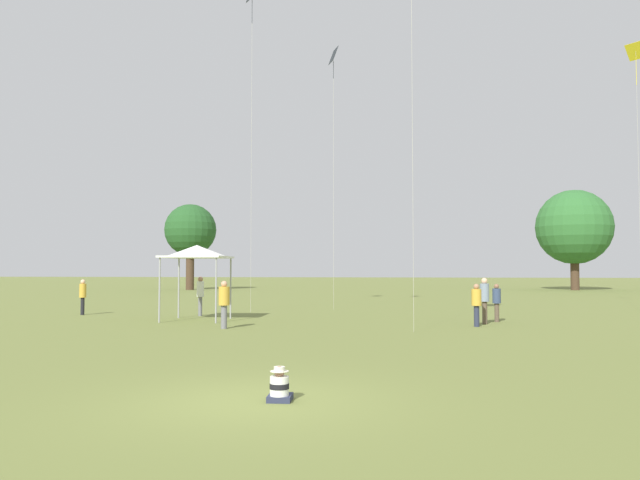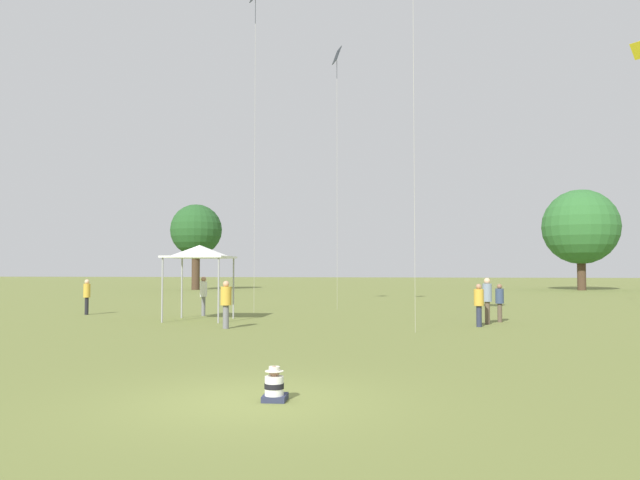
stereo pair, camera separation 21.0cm
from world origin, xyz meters
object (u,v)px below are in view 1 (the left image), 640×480
Objects in this scene: person_standing_5 at (497,299)px; person_standing_4 at (200,292)px; distant_tree_1 at (574,227)px; seated_toddler at (280,387)px; distant_tree_0 at (190,231)px; person_standing_2 at (485,296)px; canopy_tent at (197,252)px; kite_1 at (333,68)px; person_standing_7 at (224,300)px; kite_2 at (636,63)px; person_standing_3 at (83,294)px; person_standing_6 at (476,301)px; kite_0 at (252,9)px.

person_standing_4 is at bearing 33.91° from person_standing_5.
person_standing_5 is at bearing -108.50° from distant_tree_1.
seated_toddler is 56.64m from distant_tree_0.
person_standing_2 is 0.57× the size of canopy_tent.
person_standing_5 is 0.15× the size of distant_tree_1.
kite_1 reaches higher than seated_toddler.
distant_tree_0 is (-20.26, 52.55, 5.97)m from seated_toddler.
kite_2 is (18.47, 11.25, 11.78)m from person_standing_7.
kite_1 is at bearing 91.20° from kite_2.
seated_toddler is at bearing -94.11° from person_standing_2.
kite_2 reaches higher than seated_toddler.
canopy_tent reaches higher than person_standing_3.
kite_2 reaches higher than canopy_tent.
person_standing_3 is 1.07× the size of person_standing_5.
distant_tree_0 is (-18.48, 29.17, -7.08)m from kite_1.
person_standing_7 is at bearing 122.89° from kite_2.
person_standing_3 is 17.68m from kite_1.
person_standing_5 is at bearing -31.99° from person_standing_6.
kite_2 is at bearing -51.65° from person_standing_6.
person_standing_2 is 1.22m from person_standing_6.
seated_toddler is 0.18× the size of canopy_tent.
kite_0 is 45.19m from distant_tree_1.
person_standing_3 is at bearing -116.13° from person_standing_7.
person_standing_7 is at bearing -68.79° from distant_tree_0.
distant_tree_0 is (-25.46, 37.31, 5.10)m from person_standing_2.
person_standing_4 reaches higher than person_standing_3.
canopy_tent is at bearing -70.02° from distant_tree_0.
kite_1 is (4.97, 8.00, 10.37)m from canopy_tent.
kite_0 is at bearing 102.43° from seated_toddler.
person_standing_2 is at bearing 68.15° from seated_toddler.
person_standing_4 is 13.31m from person_standing_5.
kite_1 is at bearing 74.15° from person_standing_3.
person_standing_2 is 45.45m from distant_tree_0.
canopy_tent reaches higher than person_standing_7.
kite_2 is (8.12, 6.94, 11.88)m from person_standing_5.
person_standing_3 is at bearing -129.75° from distant_tree_1.
person_standing_4 is 6.48m from person_standing_7.
person_standing_6 is (4.76, 14.11, 0.73)m from seated_toddler.
seated_toddler is 22.13m from person_standing_3.
person_standing_7 is 4.42m from canopy_tent.
person_standing_5 is at bearing 4.44° from canopy_tent.
person_standing_4 is 12.73m from person_standing_6.
person_standing_7 is (-9.73, -3.21, -0.07)m from person_standing_2.
person_standing_6 is at bearing -96.51° from person_standing_2.
seated_toddler is at bearing -68.92° from distant_tree_0.
distant_tree_1 reaches higher than person_standing_2.
person_standing_2 is 12.08m from canopy_tent.
seated_toddler is 0.06× the size of distant_tree_1.
seated_toddler is 26.84m from kite_1.
distant_tree_1 is (13.58, 40.60, 5.56)m from person_standing_5.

